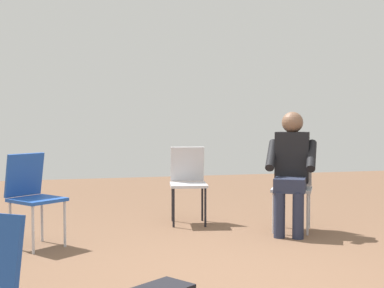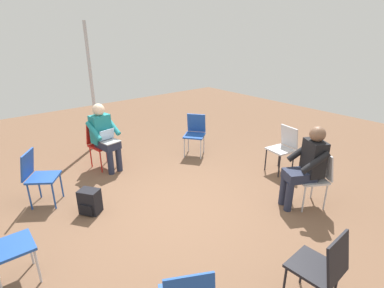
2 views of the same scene
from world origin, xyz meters
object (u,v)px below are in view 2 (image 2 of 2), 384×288
Objects in this scene: chair_northwest at (38,174)px; backpack_near_laptop_user at (90,203)px; person_in_black at (307,163)px; chair_west at (1,245)px; chair_northeast at (195,132)px; chair_east at (284,146)px; chair_southeast at (316,175)px; chair_south at (322,266)px; person_with_laptop at (104,134)px; chair_north at (100,142)px.

backpack_near_laptop_user is (0.47, -0.70, -0.34)m from chair_northwest.
person_in_black reaches higher than chair_northwest.
chair_northeast is at bearing 111.94° from chair_west.
chair_southeast is at bearing 156.88° from chair_east.
chair_south is 0.69× the size of person_in_black.
person_in_black is (-0.04, -2.53, 0.20)m from chair_northeast.
chair_west is at bearing 73.65° from chair_northeast.
chair_east is at bearing -11.65° from person_in_black.
chair_northeast and chair_northwest have the same top height.
chair_east is 2.36× the size of backpack_near_laptop_user.
person_with_laptop reaches higher than chair_northwest.
chair_north is at bearing 138.35° from chair_west.
person_in_black is (2.99, -2.53, 0.20)m from chair_northwest.
chair_southeast is at bearing 111.30° from person_with_laptop.
chair_north is 3.42m from chair_east.
chair_north is 1.00× the size of chair_southeast.
chair_north is 2.36× the size of backpack_near_laptop_user.
person_in_black reaches higher than backpack_near_laptop_user.
chair_west is at bearing 132.68° from chair_south.
chair_northeast is at bearing 31.48° from chair_southeast.
chair_west is at bearing 35.85° from person_with_laptop.
chair_northeast and chair_west have the same top height.
chair_north is 1.00× the size of chair_northwest.
backpack_near_laptop_user is (-0.82, -1.23, -0.53)m from person_with_laptop.
chair_east is at bearing -3.56° from chair_southeast.
person_in_black is at bearing 148.80° from chair_east.
person_with_laptop is 3.50m from person_in_black.
chair_east is 0.69× the size of person_with_laptop.
chair_north is at bearing 154.16° from chair_northwest.
chair_north is 1.00× the size of chair_west.
person_with_laptop is at bearing 59.62° from chair_southeast.
chair_south and chair_northeast have the same top height.
chair_west is at bearing -147.27° from backpack_near_laptop_user.
chair_southeast is 0.69× the size of person_with_laptop.
chair_south is 3.89m from chair_northwest.
chair_south and chair_southeast have the same top height.
person_with_laptop reaches higher than chair_northeast.
person_in_black reaches higher than chair_north.
person_with_laptop is at bearing 135.61° from chair_west.
chair_north is 1.00× the size of chair_south.
chair_east is 1.00× the size of chair_northwest.
chair_northwest reaches higher than backpack_near_laptop_user.
chair_northwest is (-3.03, -0.01, 0.00)m from chair_northeast.
chair_north is 1.90m from chair_northeast.
person_with_laptop is (1.29, 0.53, 0.20)m from chair_northwest.
chair_west is 2.36× the size of backpack_near_laptop_user.
person_with_laptop reaches higher than chair_east.
chair_east is 3.29m from person_with_laptop.
person_with_laptop is at bearing 90.00° from chair_north.
chair_west and chair_northwest have the same top height.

